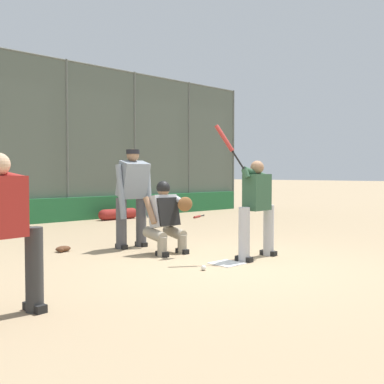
{
  "coord_description": "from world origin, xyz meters",
  "views": [
    {
      "loc": [
        4.95,
        4.58,
        1.36
      ],
      "look_at": [
        -0.2,
        -1.0,
        1.05
      ],
      "focal_mm": 42.0,
      "sensor_mm": 36.0,
      "label": 1
    }
  ],
  "objects_px": {
    "baseball_loose": "(204,268)",
    "catcher_behind_plate": "(166,216)",
    "spare_bat_by_padding": "(19,226)",
    "batter_at_plate": "(256,205)",
    "equipment_bag_dugout_side": "(118,214)",
    "umpire_home": "(133,195)",
    "spare_bat_near_backstop": "(198,217)",
    "fielding_glove_on_dirt": "(63,249)"
  },
  "relations": [
    {
      "from": "baseball_loose",
      "to": "catcher_behind_plate",
      "type": "bearing_deg",
      "value": -108.39
    },
    {
      "from": "spare_bat_by_padding",
      "to": "batter_at_plate",
      "type": "bearing_deg",
      "value": 170.69
    },
    {
      "from": "batter_at_plate",
      "to": "equipment_bag_dugout_side",
      "type": "distance_m",
      "value": 7.02
    },
    {
      "from": "spare_bat_by_padding",
      "to": "baseball_loose",
      "type": "distance_m",
      "value": 6.85
    },
    {
      "from": "umpire_home",
      "to": "spare_bat_near_backstop",
      "type": "distance_m",
      "value": 5.91
    },
    {
      "from": "spare_bat_near_backstop",
      "to": "fielding_glove_on_dirt",
      "type": "bearing_deg",
      "value": 1.32
    },
    {
      "from": "batter_at_plate",
      "to": "spare_bat_by_padding",
      "type": "height_order",
      "value": "batter_at_plate"
    },
    {
      "from": "batter_at_plate",
      "to": "fielding_glove_on_dirt",
      "type": "distance_m",
      "value": 3.43
    },
    {
      "from": "umpire_home",
      "to": "fielding_glove_on_dirt",
      "type": "bearing_deg",
      "value": -18.89
    },
    {
      "from": "spare_bat_near_backstop",
      "to": "catcher_behind_plate",
      "type": "bearing_deg",
      "value": 17.35
    },
    {
      "from": "umpire_home",
      "to": "equipment_bag_dugout_side",
      "type": "relative_size",
      "value": 1.36
    },
    {
      "from": "catcher_behind_plate",
      "to": "baseball_loose",
      "type": "bearing_deg",
      "value": 74.01
    },
    {
      "from": "umpire_home",
      "to": "equipment_bag_dugout_side",
      "type": "distance_m",
      "value": 5.34
    },
    {
      "from": "spare_bat_near_backstop",
      "to": "fielding_glove_on_dirt",
      "type": "distance_m",
      "value": 6.59
    },
    {
      "from": "baseball_loose",
      "to": "umpire_home",
      "type": "bearing_deg",
      "value": -99.87
    },
    {
      "from": "catcher_behind_plate",
      "to": "baseball_loose",
      "type": "relative_size",
      "value": 16.72
    },
    {
      "from": "spare_bat_near_backstop",
      "to": "spare_bat_by_padding",
      "type": "relative_size",
      "value": 0.87
    },
    {
      "from": "baseball_loose",
      "to": "equipment_bag_dugout_side",
      "type": "distance_m",
      "value": 7.49
    },
    {
      "from": "spare_bat_by_padding",
      "to": "equipment_bag_dugout_side",
      "type": "height_order",
      "value": "equipment_bag_dugout_side"
    },
    {
      "from": "spare_bat_by_padding",
      "to": "fielding_glove_on_dirt",
      "type": "relative_size",
      "value": 3.14
    },
    {
      "from": "catcher_behind_plate",
      "to": "spare_bat_by_padding",
      "type": "distance_m",
      "value": 5.5
    },
    {
      "from": "spare_bat_by_padding",
      "to": "equipment_bag_dugout_side",
      "type": "bearing_deg",
      "value": -109.36
    },
    {
      "from": "spare_bat_near_backstop",
      "to": "baseball_loose",
      "type": "distance_m",
      "value": 7.64
    },
    {
      "from": "catcher_behind_plate",
      "to": "spare_bat_near_backstop",
      "type": "bearing_deg",
      "value": -135.92
    },
    {
      "from": "spare_bat_near_backstop",
      "to": "baseball_loose",
      "type": "height_order",
      "value": "baseball_loose"
    },
    {
      "from": "catcher_behind_plate",
      "to": "fielding_glove_on_dirt",
      "type": "bearing_deg",
      "value": -45.8
    },
    {
      "from": "catcher_behind_plate",
      "to": "equipment_bag_dugout_side",
      "type": "bearing_deg",
      "value": -113.27
    },
    {
      "from": "fielding_glove_on_dirt",
      "to": "equipment_bag_dugout_side",
      "type": "bearing_deg",
      "value": -133.18
    },
    {
      "from": "umpire_home",
      "to": "spare_bat_by_padding",
      "type": "relative_size",
      "value": 2.09
    },
    {
      "from": "baseball_loose",
      "to": "fielding_glove_on_dirt",
      "type": "bearing_deg",
      "value": -74.76
    },
    {
      "from": "spare_bat_near_backstop",
      "to": "spare_bat_by_padding",
      "type": "bearing_deg",
      "value": -38.1
    },
    {
      "from": "catcher_behind_plate",
      "to": "spare_bat_by_padding",
      "type": "relative_size",
      "value": 1.43
    },
    {
      "from": "catcher_behind_plate",
      "to": "spare_bat_by_padding",
      "type": "height_order",
      "value": "catcher_behind_plate"
    },
    {
      "from": "batter_at_plate",
      "to": "baseball_loose",
      "type": "height_order",
      "value": "batter_at_plate"
    },
    {
      "from": "umpire_home",
      "to": "baseball_loose",
      "type": "height_order",
      "value": "umpire_home"
    },
    {
      "from": "batter_at_plate",
      "to": "spare_bat_by_padding",
      "type": "distance_m",
      "value": 6.92
    },
    {
      "from": "batter_at_plate",
      "to": "spare_bat_near_backstop",
      "type": "height_order",
      "value": "batter_at_plate"
    },
    {
      "from": "fielding_glove_on_dirt",
      "to": "baseball_loose",
      "type": "relative_size",
      "value": 3.72
    },
    {
      "from": "umpire_home",
      "to": "equipment_bag_dugout_side",
      "type": "xyz_separation_m",
      "value": [
        -2.68,
        -4.55,
        -0.82
      ]
    },
    {
      "from": "spare_bat_near_backstop",
      "to": "spare_bat_by_padding",
      "type": "distance_m",
      "value": 5.23
    },
    {
      "from": "spare_bat_by_padding",
      "to": "umpire_home",
      "type": "bearing_deg",
      "value": 164.74
    },
    {
      "from": "spare_bat_by_padding",
      "to": "baseball_loose",
      "type": "xyz_separation_m",
      "value": [
        0.11,
        6.85,
        0.0
      ]
    }
  ]
}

